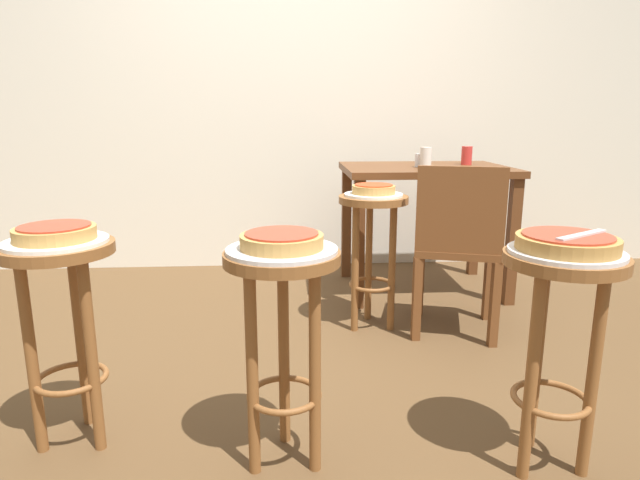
% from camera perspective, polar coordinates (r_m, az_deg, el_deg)
% --- Properties ---
extents(ground_plane, '(6.00, 6.00, 0.00)m').
position_cam_1_polar(ground_plane, '(2.49, -2.31, -12.54)').
color(ground_plane, brown).
extents(back_wall, '(6.00, 0.10, 3.00)m').
position_cam_1_polar(back_wall, '(3.92, -3.15, 19.27)').
color(back_wall, silver).
rests_on(back_wall, ground_plane).
extents(stool_foreground, '(0.35, 0.35, 0.68)m').
position_cam_1_polar(stool_foreground, '(1.75, 23.95, -7.40)').
color(stool_foreground, brown).
rests_on(stool_foreground, ground_plane).
extents(serving_plate_foreground, '(0.32, 0.32, 0.01)m').
position_cam_1_polar(serving_plate_foreground, '(1.70, 24.55, -1.17)').
color(serving_plate_foreground, silver).
rests_on(serving_plate_foreground, stool_foreground).
extents(pizza_foreground, '(0.28, 0.28, 0.05)m').
position_cam_1_polar(pizza_foreground, '(1.69, 24.64, -0.24)').
color(pizza_foreground, '#B78442').
rests_on(pizza_foreground, serving_plate_foreground).
extents(stool_middle, '(0.35, 0.35, 0.68)m').
position_cam_1_polar(stool_middle, '(1.63, -3.94, -7.75)').
color(stool_middle, brown).
rests_on(stool_middle, ground_plane).
extents(serving_plate_middle, '(0.33, 0.33, 0.01)m').
position_cam_1_polar(serving_plate_middle, '(1.57, -4.05, -1.06)').
color(serving_plate_middle, silver).
rests_on(serving_plate_middle, stool_middle).
extents(pizza_middle, '(0.24, 0.24, 0.05)m').
position_cam_1_polar(pizza_middle, '(1.57, -4.07, -0.05)').
color(pizza_middle, tan).
rests_on(pizza_middle, serving_plate_middle).
extents(stool_leftside, '(0.35, 0.35, 0.68)m').
position_cam_1_polar(stool_leftside, '(1.91, -25.55, -5.88)').
color(stool_leftside, brown).
rests_on(stool_leftside, ground_plane).
extents(serving_plate_leftside, '(0.31, 0.31, 0.01)m').
position_cam_1_polar(serving_plate_leftside, '(1.86, -26.13, -0.15)').
color(serving_plate_leftside, white).
rests_on(serving_plate_leftside, stool_leftside).
extents(pizza_leftside, '(0.24, 0.24, 0.05)m').
position_cam_1_polar(pizza_leftside, '(1.86, -26.22, 0.70)').
color(pizza_leftside, tan).
rests_on(pizza_leftside, serving_plate_leftside).
extents(stool_rear, '(0.35, 0.35, 0.68)m').
position_cam_1_polar(stool_rear, '(2.72, 5.59, 0.69)').
color(stool_rear, brown).
rests_on(stool_rear, ground_plane).
extents(serving_plate_rear, '(0.29, 0.29, 0.01)m').
position_cam_1_polar(serving_plate_rear, '(2.69, 5.68, 4.78)').
color(serving_plate_rear, white).
rests_on(serving_plate_rear, stool_rear).
extents(pizza_rear, '(0.21, 0.21, 0.05)m').
position_cam_1_polar(pizza_rear, '(2.68, 5.69, 5.38)').
color(pizza_rear, tan).
rests_on(pizza_rear, serving_plate_rear).
extents(dining_table, '(0.98, 0.72, 0.77)m').
position_cam_1_polar(dining_table, '(3.35, 10.99, 5.53)').
color(dining_table, '#5B3319').
rests_on(dining_table, ground_plane).
extents(cup_near_edge, '(0.07, 0.07, 0.12)m').
position_cam_1_polar(cup_near_edge, '(3.22, 11.12, 8.55)').
color(cup_near_edge, silver).
rests_on(cup_near_edge, dining_table).
extents(cup_far_edge, '(0.07, 0.07, 0.11)m').
position_cam_1_polar(cup_far_edge, '(3.49, 15.25, 8.61)').
color(cup_far_edge, red).
rests_on(cup_far_edge, dining_table).
extents(condiment_shaker, '(0.04, 0.04, 0.08)m').
position_cam_1_polar(condiment_shaker, '(3.27, 10.35, 8.29)').
color(condiment_shaker, white).
rests_on(condiment_shaker, dining_table).
extents(wooden_chair, '(0.49, 0.49, 0.85)m').
position_cam_1_polar(wooden_chair, '(2.70, 14.34, -0.37)').
color(wooden_chair, brown).
rests_on(wooden_chair, ground_plane).
extents(pizza_server_knife, '(0.20, 0.13, 0.01)m').
position_cam_1_polar(pizza_server_knife, '(1.68, 25.94, 0.50)').
color(pizza_server_knife, silver).
rests_on(pizza_server_knife, pizza_foreground).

